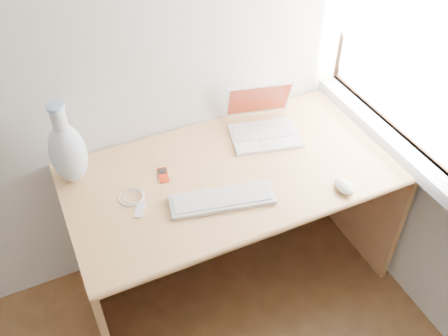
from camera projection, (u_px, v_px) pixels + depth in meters
name	position (u px, v px, depth m)	size (l,w,h in m)	color
window	(414.00, 33.00, 1.96)	(0.11, 0.99, 1.10)	white
desk	(227.00, 192.00, 2.34)	(1.45, 0.72, 0.77)	tan
laptop	(261.00, 124.00, 2.28)	(0.35, 0.32, 0.21)	white
external_keyboard	(222.00, 199.00, 1.98)	(0.43, 0.21, 0.02)	silver
mouse	(344.00, 186.00, 2.03)	(0.06, 0.11, 0.04)	white
ipod	(163.00, 175.00, 2.10)	(0.06, 0.10, 0.01)	#A3220B
cable_coil	(131.00, 197.00, 2.00)	(0.10, 0.10, 0.01)	silver
remote	(140.00, 210.00, 1.95)	(0.03, 0.08, 0.01)	silver
vase	(68.00, 151.00, 1.98)	(0.15, 0.15, 0.38)	white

